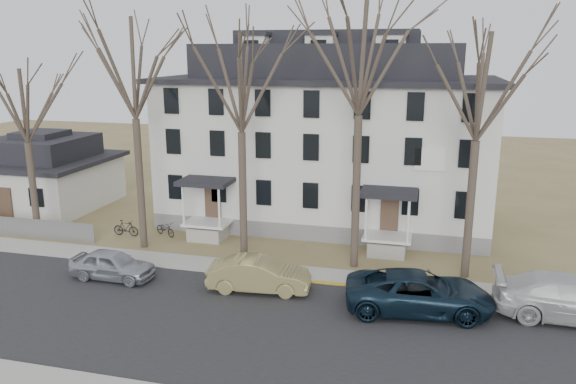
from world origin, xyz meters
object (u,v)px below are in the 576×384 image
(tree_center, at_px, (361,46))
(car_tan, at_px, (259,275))
(bicycle_left, at_px, (165,229))
(boarding_house, at_px, (327,138))
(tree_mid_left, at_px, (241,76))
(car_white, at_px, (572,299))
(bicycle_right, at_px, (126,229))
(tree_bungalow, at_px, (23,100))
(car_navy, at_px, (419,293))
(tree_mid_right, at_px, (481,79))
(tree_far_left, at_px, (132,61))
(small_house, at_px, (45,175))
(car_silver, at_px, (112,265))

(tree_center, height_order, car_tan, tree_center)
(tree_center, relative_size, bicycle_left, 9.03)
(boarding_house, distance_m, bicycle_left, 11.71)
(boarding_house, relative_size, tree_mid_left, 1.63)
(car_tan, relative_size, car_white, 0.76)
(tree_center, bearing_deg, bicycle_right, 174.38)
(tree_bungalow, xyz_separation_m, car_navy, (22.38, -4.58, -7.26))
(tree_center, bearing_deg, car_white, -21.42)
(tree_bungalow, xyz_separation_m, bicycle_right, (5.09, 1.37, -7.63))
(tree_mid_right, bearing_deg, boarding_house, 136.19)
(boarding_house, xyz_separation_m, tree_mid_right, (8.50, -8.15, 4.22))
(car_navy, relative_size, bicycle_left, 3.81)
(tree_far_left, xyz_separation_m, tree_bungalow, (-7.00, 0.00, -2.22))
(tree_far_left, distance_m, car_white, 23.79)
(boarding_house, bearing_deg, bicycle_right, -148.13)
(boarding_house, height_order, bicycle_left, boarding_house)
(tree_bungalow, relative_size, car_white, 1.72)
(car_navy, xyz_separation_m, car_white, (6.15, 0.85, 0.05))
(boarding_house, xyz_separation_m, tree_far_left, (-9.00, -8.15, 4.96))
(tree_center, height_order, bicycle_right, tree_center)
(car_white, bearing_deg, car_tan, 92.82)
(tree_far_left, distance_m, tree_mid_right, 17.52)
(tree_mid_left, relative_size, car_navy, 2.05)
(tree_bungalow, height_order, car_white, tree_bungalow)
(small_house, relative_size, car_navy, 1.40)
(car_tan, relative_size, bicycle_right, 2.89)
(car_navy, bearing_deg, boarding_house, 19.64)
(car_tan, relative_size, bicycle_left, 2.90)
(tree_bungalow, distance_m, bicycle_right, 9.27)
(boarding_house, xyz_separation_m, car_tan, (-0.84, -12.35, -4.60))
(car_navy, bearing_deg, car_silver, 83.20)
(tree_center, relative_size, car_silver, 3.51)
(car_silver, bearing_deg, bicycle_right, 25.59)
(tree_bungalow, xyz_separation_m, car_tan, (15.16, -4.20, -7.34))
(boarding_house, xyz_separation_m, small_house, (-20.00, -1.96, -3.13))
(bicycle_left, bearing_deg, bicycle_right, 132.49)
(small_house, height_order, tree_far_left, tree_far_left)
(tree_center, height_order, car_navy, tree_center)
(small_house, bearing_deg, car_tan, -28.49)
(boarding_house, distance_m, car_white, 17.84)
(car_navy, bearing_deg, tree_bungalow, 71.47)
(tree_mid_right, height_order, bicycle_right, tree_mid_right)
(boarding_house, xyz_separation_m, bicycle_right, (-10.91, -6.79, -4.89))
(tree_mid_left, bearing_deg, car_silver, -138.22)
(tree_mid_left, bearing_deg, bicycle_left, 160.44)
(tree_mid_left, distance_m, bicycle_left, 10.96)
(tree_far_left, xyz_separation_m, car_white, (21.52, -3.73, -9.44))
(boarding_house, relative_size, car_silver, 4.96)
(bicycle_left, bearing_deg, car_tan, -101.81)
(tree_far_left, relative_size, car_white, 2.19)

